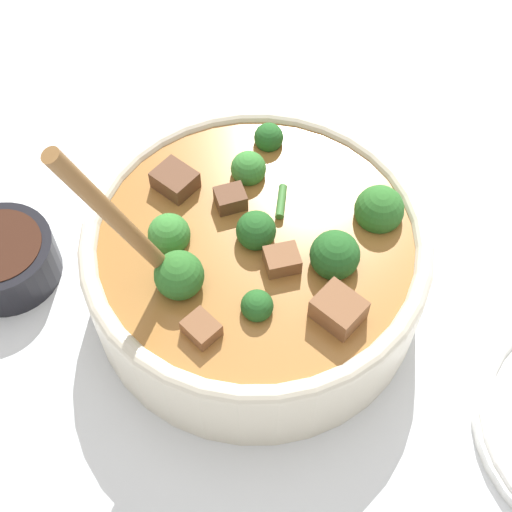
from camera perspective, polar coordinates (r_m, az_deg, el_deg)
ground_plane at (r=0.64m, az=0.00°, el=-2.84°), size 4.00×4.00×0.00m
stew_bowl at (r=0.60m, az=0.01°, el=-0.28°), size 0.29×0.29×0.25m
condiment_bowl at (r=0.67m, az=-19.60°, el=-0.11°), size 0.10×0.10×0.04m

